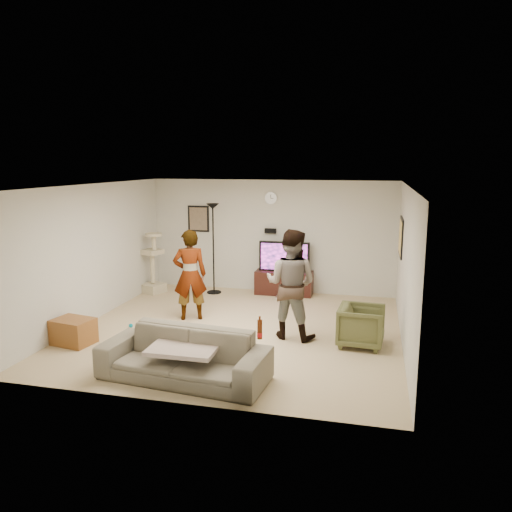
% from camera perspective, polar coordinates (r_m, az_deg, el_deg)
% --- Properties ---
extents(floor, '(5.50, 5.50, 0.02)m').
position_cam_1_polar(floor, '(8.75, -2.05, -8.54)').
color(floor, tan).
rests_on(floor, ground).
extents(ceiling, '(5.50, 5.50, 0.02)m').
position_cam_1_polar(ceiling, '(8.26, -2.16, 8.18)').
color(ceiling, white).
rests_on(ceiling, wall_back).
extents(wall_back, '(5.50, 0.04, 2.50)m').
position_cam_1_polar(wall_back, '(11.05, 1.74, 2.29)').
color(wall_back, silver).
rests_on(wall_back, floor).
extents(wall_front, '(5.50, 0.04, 2.50)m').
position_cam_1_polar(wall_front, '(5.89, -9.35, -5.51)').
color(wall_front, silver).
rests_on(wall_front, floor).
extents(wall_left, '(0.04, 5.50, 2.50)m').
position_cam_1_polar(wall_left, '(9.52, -18.26, 0.36)').
color(wall_left, silver).
rests_on(wall_left, floor).
extents(wall_right, '(0.04, 5.50, 2.50)m').
position_cam_1_polar(wall_right, '(8.13, 16.91, -1.29)').
color(wall_right, silver).
rests_on(wall_right, floor).
extents(wall_clock, '(0.26, 0.04, 0.26)m').
position_cam_1_polar(wall_clock, '(10.93, 1.73, 6.68)').
color(wall_clock, white).
rests_on(wall_clock, wall_back).
extents(wall_speaker, '(0.25, 0.10, 0.10)m').
position_cam_1_polar(wall_speaker, '(10.97, 1.68, 2.92)').
color(wall_speaker, black).
rests_on(wall_speaker, wall_back).
extents(picture_back, '(0.42, 0.03, 0.52)m').
position_cam_1_polar(picture_back, '(11.45, -6.65, 4.29)').
color(picture_back, brown).
rests_on(picture_back, wall_back).
extents(picture_right, '(0.03, 0.78, 0.62)m').
position_cam_1_polar(picture_right, '(9.66, 16.36, 2.11)').
color(picture_right, '#F5BF63').
rests_on(picture_right, wall_right).
extents(tv_stand, '(1.25, 0.45, 0.52)m').
position_cam_1_polar(tv_stand, '(10.94, 3.24, -3.09)').
color(tv_stand, black).
rests_on(tv_stand, floor).
extents(console_box, '(0.40, 0.30, 0.07)m').
position_cam_1_polar(console_box, '(10.60, 3.41, -4.81)').
color(console_box, silver).
rests_on(console_box, floor).
extents(tv, '(1.11, 0.08, 0.66)m').
position_cam_1_polar(tv, '(10.81, 3.28, -0.06)').
color(tv, black).
rests_on(tv, tv_stand).
extents(tv_screen, '(1.02, 0.01, 0.58)m').
position_cam_1_polar(tv_screen, '(10.77, 3.24, -0.11)').
color(tv_screen, '#F23AD4').
rests_on(tv_screen, tv).
extents(floor_lamp, '(0.32, 0.32, 2.00)m').
position_cam_1_polar(floor_lamp, '(10.93, -4.94, 0.82)').
color(floor_lamp, black).
rests_on(floor_lamp, floor).
extents(cat_tree, '(0.57, 0.57, 1.36)m').
position_cam_1_polar(cat_tree, '(11.22, -11.86, -0.75)').
color(cat_tree, '#BEB491').
rests_on(cat_tree, floor).
extents(person_left, '(0.72, 0.61, 1.68)m').
position_cam_1_polar(person_left, '(9.18, -7.63, -2.16)').
color(person_left, '#BBBBBB').
rests_on(person_left, floor).
extents(person_right, '(1.00, 0.84, 1.82)m').
position_cam_1_polar(person_right, '(8.16, 4.04, -3.25)').
color(person_right, '#4A669B').
rests_on(person_right, floor).
extents(sofa, '(2.35, 1.11, 0.66)m').
position_cam_1_polar(sofa, '(6.82, -8.32, -11.32)').
color(sofa, '#665F4F').
rests_on(sofa, floor).
extents(throw_blanket, '(0.91, 0.71, 0.06)m').
position_cam_1_polar(throw_blanket, '(6.78, -8.24, -10.42)').
color(throw_blanket, '#C0A89A').
rests_on(throw_blanket, sofa).
extents(beer_bottle, '(0.06, 0.06, 0.25)m').
position_cam_1_polar(beer_bottle, '(6.36, 0.43, -8.47)').
color(beer_bottle, '#511E06').
rests_on(beer_bottle, sofa).
extents(armchair, '(0.76, 0.74, 0.65)m').
position_cam_1_polar(armchair, '(8.10, 12.05, -7.89)').
color(armchair, '#4C4F2B').
rests_on(armchair, floor).
extents(side_table, '(0.69, 0.56, 0.41)m').
position_cam_1_polar(side_table, '(8.56, -20.30, -8.16)').
color(side_table, brown).
rests_on(side_table, floor).
extents(toy_ball, '(0.07, 0.07, 0.07)m').
position_cam_1_polar(toy_ball, '(9.10, -14.25, -7.79)').
color(toy_ball, '#02718D').
rests_on(toy_ball, floor).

